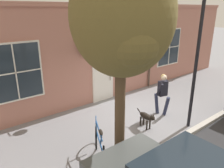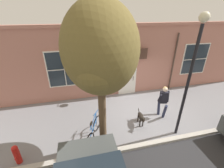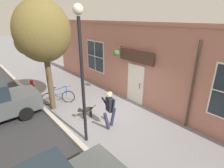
% 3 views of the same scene
% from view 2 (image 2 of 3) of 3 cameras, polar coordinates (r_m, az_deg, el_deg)
% --- Properties ---
extents(ground_plane, '(90.00, 90.00, 0.00)m').
position_cam_2_polar(ground_plane, '(8.19, 12.96, -10.42)').
color(ground_plane, gray).
extents(storefront_facade, '(0.95, 18.00, 4.20)m').
position_cam_2_polar(storefront_facade, '(9.16, 8.06, 8.94)').
color(storefront_facade, '#B27566').
rests_on(storefront_facade, ground_plane).
extents(pedestrian_walking, '(0.72, 0.61, 1.66)m').
position_cam_2_polar(pedestrian_walking, '(7.60, 18.99, -5.45)').
color(pedestrian_walking, '#282D47').
rests_on(pedestrian_walking, ground_plane).
extents(dog_on_leash, '(0.98, 0.30, 0.63)m').
position_cam_2_polar(dog_on_leash, '(7.11, 11.03, -12.31)').
color(dog_on_leash, black).
rests_on(dog_on_leash, ground_plane).
extents(street_tree_by_curb, '(2.47, 2.22, 5.17)m').
position_cam_2_polar(street_tree_by_curb, '(4.34, -4.66, 12.06)').
color(street_tree_by_curb, brown).
rests_on(street_tree_by_curb, ground_plane).
extents(leaning_bicycle, '(1.56, 0.85, 1.00)m').
position_cam_2_polar(leaning_bicycle, '(6.44, -7.08, -17.32)').
color(leaning_bicycle, black).
rests_on(leaning_bicycle, ground_plane).
extents(street_lamp, '(0.32, 0.32, 4.78)m').
position_cam_2_polar(street_lamp, '(5.90, 28.35, 6.62)').
color(street_lamp, black).
rests_on(street_lamp, ground_plane).
extents(fire_hydrant, '(0.34, 0.20, 0.77)m').
position_cam_2_polar(fire_hydrant, '(6.51, -32.55, -21.58)').
color(fire_hydrant, red).
rests_on(fire_hydrant, ground_plane).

